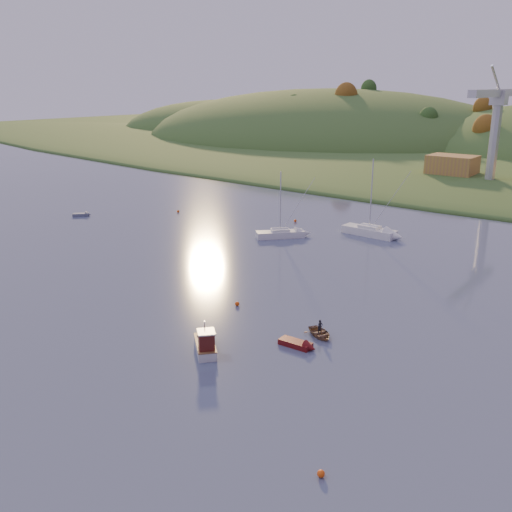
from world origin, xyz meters
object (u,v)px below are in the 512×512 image
Objects in this scene: fishing_boat at (205,342)px; sailboat_near at (280,233)px; sailboat_far at (369,231)px; red_tender at (302,346)px; grey_dinghy at (84,215)px; canoe at (320,333)px.

sailboat_near is (-18.49, 37.10, -0.06)m from fishing_boat.
sailboat_far is 3.27× the size of red_tender.
red_tender is at bearing -68.61° from sailboat_far.
red_tender is at bearing -99.24° from fishing_boat.
red_tender is (6.96, 5.91, -0.50)m from fishing_boat.
grey_dinghy is (-63.59, 20.86, -0.01)m from red_tender.
grey_dinghy is at bearing -155.44° from sailboat_far.
red_tender is (25.45, -31.19, -0.44)m from sailboat_near.
fishing_boat is at bearing -112.89° from sailboat_near.
canoe is 65.90m from grey_dinghy.
sailboat_far is 40.95m from canoe.
canoe is 3.26m from red_tender.
sailboat_near is at bearing -134.26° from sailboat_far.
fishing_boat is 62.64m from grey_dinghy.
fishing_boat is at bearing -142.81° from red_tender.
canoe is (6.87, 9.17, -0.41)m from fishing_boat.
red_tender is (0.09, -3.25, -0.08)m from canoe.
sailboat_far reaches higher than fishing_boat.
sailboat_far reaches higher than red_tender.
sailboat_far is at bearing -22.70° from grey_dinghy.
red_tender is 66.92m from grey_dinghy.
grey_dinghy is at bearing 15.10° from fishing_boat.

